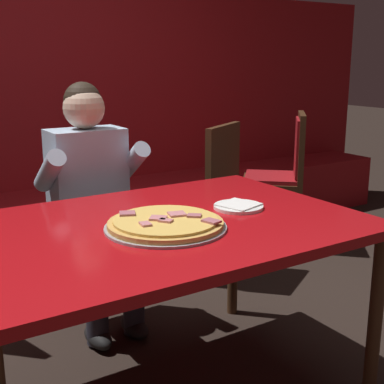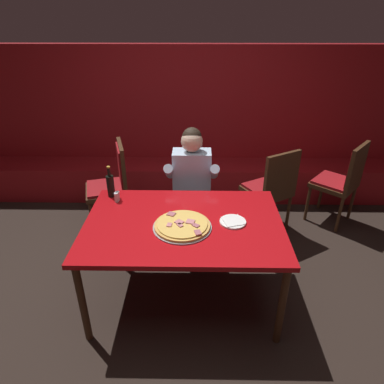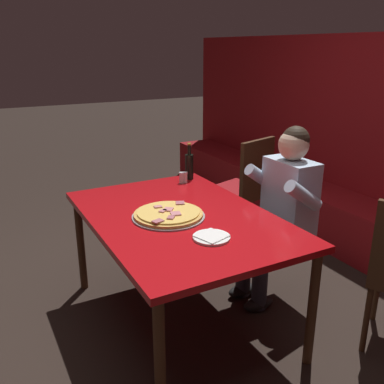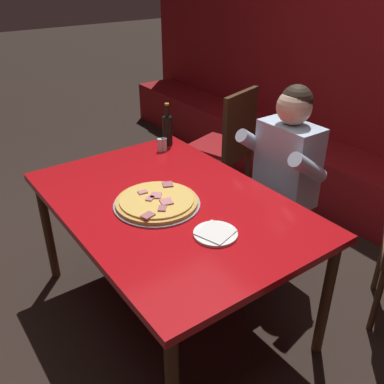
% 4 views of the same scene
% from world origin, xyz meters
% --- Properties ---
extents(booth_wall_panel, '(6.80, 0.16, 1.90)m').
position_xyz_m(booth_wall_panel, '(0.00, 2.18, 0.95)').
color(booth_wall_panel, maroon).
rests_on(booth_wall_panel, ground_plane).
extents(booth_bench, '(6.46, 0.48, 0.46)m').
position_xyz_m(booth_bench, '(0.00, 1.86, 0.23)').
color(booth_bench, maroon).
rests_on(booth_bench, ground_plane).
extents(main_dining_table, '(1.57, 1.07, 0.77)m').
position_xyz_m(main_dining_table, '(0.00, 0.00, 0.71)').
color(main_dining_table, '#422816').
rests_on(main_dining_table, ground_plane).
extents(pizza, '(0.46, 0.46, 0.05)m').
position_xyz_m(pizza, '(-0.01, -0.08, 0.79)').
color(pizza, '#9E9EA3').
rests_on(pizza, main_dining_table).
extents(plate_white_paper, '(0.21, 0.21, 0.02)m').
position_xyz_m(plate_white_paper, '(0.39, -0.00, 0.78)').
color(plate_white_paper, white).
rests_on(plate_white_paper, main_dining_table).
extents(diner_seated_blue_shirt, '(0.53, 0.53, 1.27)m').
position_xyz_m(diner_seated_blue_shirt, '(0.05, 0.76, 0.71)').
color(diner_seated_blue_shirt, black).
rests_on(diner_seated_blue_shirt, ground_plane).
extents(dining_chair_far_left, '(0.62, 0.62, 1.00)m').
position_xyz_m(dining_chair_far_left, '(1.75, 1.22, 0.58)').
color(dining_chair_far_left, '#422816').
rests_on(dining_chair_far_left, ground_plane).
extents(dining_chair_side_aisle, '(0.60, 0.60, 0.99)m').
position_xyz_m(dining_chair_side_aisle, '(0.92, 1.03, 0.57)').
color(dining_chair_side_aisle, '#422816').
rests_on(dining_chair_side_aisle, ground_plane).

